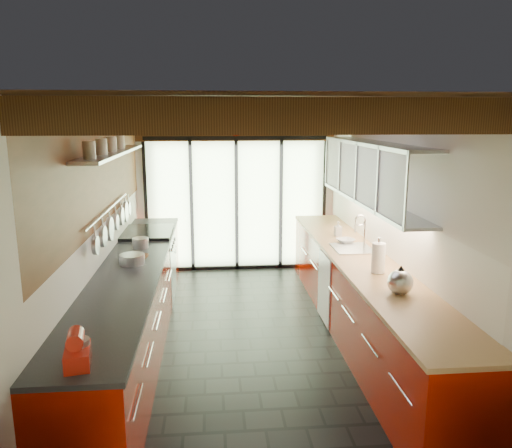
% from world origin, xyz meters
% --- Properties ---
extents(ground, '(5.50, 5.50, 0.00)m').
position_xyz_m(ground, '(0.00, 0.00, 0.00)').
color(ground, black).
rests_on(ground, ground).
extents(room_shell, '(5.50, 5.50, 5.50)m').
position_xyz_m(room_shell, '(0.00, 0.00, 1.65)').
color(room_shell, silver).
rests_on(room_shell, ground).
extents(ceiling_beams, '(3.14, 5.06, 4.90)m').
position_xyz_m(ceiling_beams, '(-0.00, 0.38, 2.46)').
color(ceiling_beams, '#593316').
rests_on(ceiling_beams, ground).
extents(glass_door, '(2.95, 0.10, 2.90)m').
position_xyz_m(glass_door, '(0.00, 2.69, 1.66)').
color(glass_door, '#C6EAAD').
rests_on(glass_door, ground).
extents(left_counter, '(0.68, 5.00, 0.92)m').
position_xyz_m(left_counter, '(-1.28, 0.00, 0.46)').
color(left_counter, '#920F00').
rests_on(left_counter, ground).
extents(range_stove, '(0.66, 0.90, 0.97)m').
position_xyz_m(range_stove, '(-1.28, 1.45, 0.47)').
color(range_stove, silver).
rests_on(range_stove, ground).
extents(right_counter, '(0.68, 5.00, 0.92)m').
position_xyz_m(right_counter, '(1.27, 0.00, 0.46)').
color(right_counter, '#920F00').
rests_on(right_counter, ground).
extents(sink_assembly, '(0.45, 0.52, 0.43)m').
position_xyz_m(sink_assembly, '(1.29, 0.40, 0.96)').
color(sink_assembly, silver).
rests_on(sink_assembly, right_counter).
extents(upper_cabinets_right, '(0.34, 3.00, 3.00)m').
position_xyz_m(upper_cabinets_right, '(1.43, 0.30, 1.85)').
color(upper_cabinets_right, silver).
rests_on(upper_cabinets_right, ground).
extents(left_wall_fixtures, '(0.28, 2.60, 0.96)m').
position_xyz_m(left_wall_fixtures, '(-1.47, 0.29, 1.78)').
color(left_wall_fixtures, silver).
rests_on(left_wall_fixtures, ground).
extents(stand_mixer, '(0.20, 0.29, 0.25)m').
position_xyz_m(stand_mixer, '(-1.27, -2.24, 1.02)').
color(stand_mixer, red).
rests_on(stand_mixer, left_counter).
extents(pot_large, '(0.21, 0.21, 0.12)m').
position_xyz_m(pot_large, '(-1.27, 0.68, 0.98)').
color(pot_large, silver).
rests_on(pot_large, left_counter).
extents(pot_small, '(0.35, 0.35, 0.11)m').
position_xyz_m(pot_small, '(-1.27, 0.01, 0.97)').
color(pot_small, silver).
rests_on(pot_small, left_counter).
extents(cutting_board, '(0.27, 0.36, 0.03)m').
position_xyz_m(cutting_board, '(-1.27, 0.17, 0.93)').
color(cutting_board, brown).
rests_on(cutting_board, left_counter).
extents(kettle, '(0.23, 0.29, 0.27)m').
position_xyz_m(kettle, '(1.27, -1.15, 1.04)').
color(kettle, silver).
rests_on(kettle, right_counter).
extents(paper_towel, '(0.17, 0.17, 0.37)m').
position_xyz_m(paper_towel, '(1.27, -0.54, 1.07)').
color(paper_towel, white).
rests_on(paper_towel, right_counter).
extents(soap_bottle, '(0.10, 0.10, 0.19)m').
position_xyz_m(soap_bottle, '(1.27, 1.08, 1.02)').
color(soap_bottle, silver).
rests_on(soap_bottle, right_counter).
extents(bowl, '(0.28, 0.28, 0.05)m').
position_xyz_m(bowl, '(1.27, 0.70, 0.95)').
color(bowl, silver).
rests_on(bowl, right_counter).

